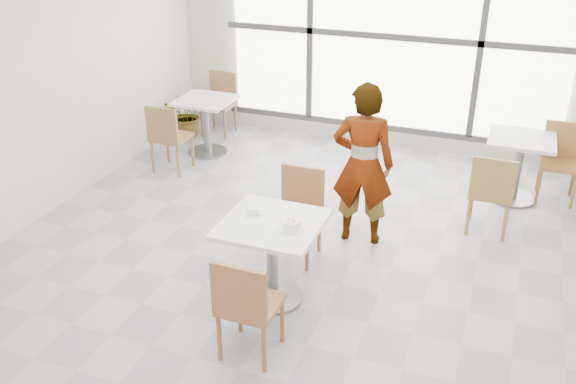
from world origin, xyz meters
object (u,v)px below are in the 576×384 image
(bg_chair_left_far, at_px, (221,99))
(bg_chair_right_far, at_px, (561,156))
(main_table, at_px, (272,246))
(coffee_cup, at_px, (252,212))
(chair_far, at_px, (299,207))
(person, at_px, (363,165))
(bg_table_right, at_px, (519,160))
(oatmeal_bowl, at_px, (291,224))
(bg_chair_right_near, at_px, (491,189))
(plant_left, at_px, (188,114))
(chair_near, at_px, (246,303))
(bg_chair_left_near, at_px, (167,134))
(bg_table_left, at_px, (206,118))

(bg_chair_left_far, relative_size, bg_chair_right_far, 1.00)
(main_table, bearing_deg, coffee_cup, 163.56)
(chair_far, relative_size, person, 0.53)
(bg_table_right, height_order, bg_chair_right_far, bg_chair_right_far)
(main_table, xyz_separation_m, bg_chair_right_far, (2.27, 2.99, -0.02))
(chair_far, distance_m, oatmeal_bowl, 0.91)
(oatmeal_bowl, height_order, bg_chair_right_far, bg_chair_right_far)
(bg_chair_right_near, xyz_separation_m, bg_chair_right_far, (0.66, 1.16, 0.00))
(bg_chair_right_near, xyz_separation_m, plant_left, (-4.21, 1.37, -0.17))
(chair_near, height_order, oatmeal_bowl, chair_near)
(chair_near, xyz_separation_m, bg_chair_left_near, (-2.31, 2.79, 0.00))
(person, bearing_deg, coffee_cup, 54.84)
(person, bearing_deg, bg_chair_left_far, -47.87)
(chair_far, height_order, bg_chair_left_near, same)
(oatmeal_bowl, bearing_deg, chair_near, -96.08)
(person, distance_m, bg_table_right, 2.08)
(bg_chair_right_far, bearing_deg, chair_far, -136.55)
(chair_near, xyz_separation_m, plant_left, (-2.70, 3.96, -0.17))
(oatmeal_bowl, relative_size, coffee_cup, 1.32)
(plant_left, bearing_deg, coffee_cup, -52.64)
(bg_chair_right_far, bearing_deg, plant_left, 177.53)
(coffee_cup, xyz_separation_m, bg_table_left, (-1.86, 2.68, -0.29))
(bg_table_left, bearing_deg, bg_chair_left_far, 102.89)
(chair_near, bearing_deg, bg_chair_left_near, -50.32)
(main_table, bearing_deg, bg_chair_left_near, 137.53)
(main_table, relative_size, oatmeal_bowl, 3.81)
(chair_far, relative_size, bg_chair_left_near, 1.00)
(person, xyz_separation_m, plant_left, (-3.02, 1.94, -0.48))
(main_table, bearing_deg, person, 71.14)
(bg_chair_left_far, bearing_deg, person, -40.42)
(person, distance_m, plant_left, 3.62)
(chair_far, bearing_deg, bg_table_left, 135.70)
(coffee_cup, distance_m, bg_chair_left_near, 2.82)
(bg_table_right, bearing_deg, main_table, -123.71)
(bg_chair_right_far, bearing_deg, chair_near, -120.01)
(chair_far, height_order, bg_chair_right_far, same)
(chair_far, xyz_separation_m, bg_chair_right_near, (1.67, 1.04, 0.00))
(chair_far, distance_m, bg_chair_left_near, 2.48)
(bg_chair_left_far, xyz_separation_m, plant_left, (-0.36, -0.34, -0.17))
(bg_chair_right_near, bearing_deg, plant_left, -18.07)
(oatmeal_bowl, bearing_deg, bg_chair_left_near, 139.17)
(main_table, distance_m, bg_table_right, 3.31)
(bg_table_left, bearing_deg, bg_chair_left_near, -101.59)
(person, relative_size, bg_chair_left_near, 1.87)
(coffee_cup, bearing_deg, bg_chair_right_near, 44.16)
(coffee_cup, height_order, bg_table_left, coffee_cup)
(coffee_cup, xyz_separation_m, plant_left, (-2.39, 3.14, -0.45))
(main_table, distance_m, bg_table_left, 3.43)
(main_table, height_order, bg_table_right, same)
(chair_far, bearing_deg, main_table, -86.22)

